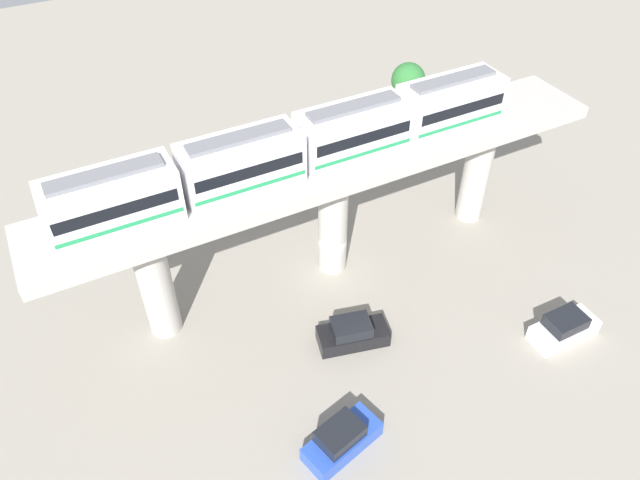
% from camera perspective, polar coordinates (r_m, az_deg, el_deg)
% --- Properties ---
extents(ground_plane, '(120.00, 120.00, 0.00)m').
position_cam_1_polar(ground_plane, '(41.20, 1.15, -2.40)').
color(ground_plane, gray).
extents(viaduct, '(5.20, 35.80, 8.74)m').
position_cam_1_polar(viaduct, '(36.81, 1.29, 5.13)').
color(viaduct, '#B7B2AA').
rests_on(viaduct, ground).
extents(train, '(2.64, 27.45, 3.24)m').
position_cam_1_polar(train, '(33.93, -2.00, 8.85)').
color(train, white).
rests_on(train, viaduct).
extents(parked_car_black, '(2.77, 4.51, 1.76)m').
position_cam_1_polar(parked_car_black, '(36.23, 3.09, -8.85)').
color(parked_car_black, black).
rests_on(parked_car_black, ground).
extents(parked_car_white, '(1.86, 4.23, 1.76)m').
position_cam_1_polar(parked_car_white, '(39.32, 22.17, -7.70)').
color(parked_car_white, white).
rests_on(parked_car_white, ground).
extents(parked_car_blue, '(2.74, 4.51, 1.76)m').
position_cam_1_polar(parked_car_blue, '(32.29, 2.06, -18.37)').
color(parked_car_blue, '#284CB7').
rests_on(parked_car_blue, ground).
extents(tree_near_viaduct, '(3.03, 3.03, 5.34)m').
position_cam_1_polar(tree_near_viaduct, '(55.60, 8.37, 14.78)').
color(tree_near_viaduct, brown).
rests_on(tree_near_viaduct, ground).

